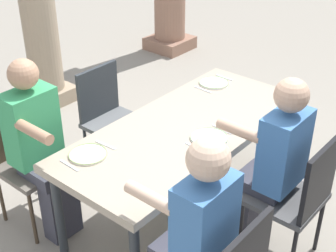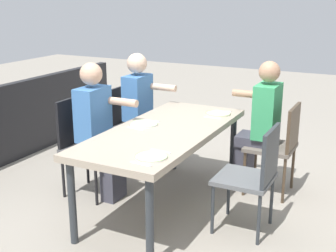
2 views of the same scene
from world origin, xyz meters
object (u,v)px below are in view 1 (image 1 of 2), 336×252
at_px(plate_1, 209,138).
at_px(plate_2, 214,83).
at_px(chair_mid_south, 298,194).
at_px(dining_table, 185,134).
at_px(diner_man_white, 194,232).
at_px(diner_guest_third, 272,162).
at_px(chair_mid_north, 110,114).
at_px(diner_woman_green, 40,146).
at_px(plate_0, 88,154).
at_px(chair_west_north, 26,156).

relative_size(plate_1, plate_2, 1.04).
bearing_deg(chair_mid_south, dining_table, 94.69).
distance_m(dining_table, diner_man_white, 0.99).
distance_m(chair_mid_south, plate_1, 0.66).
xyz_separation_m(diner_guest_third, plate_1, (-0.10, 0.42, 0.06)).
xyz_separation_m(chair_mid_north, diner_man_white, (-0.82, -1.49, 0.18)).
xyz_separation_m(diner_man_white, diner_guest_third, (0.82, 0.01, 0.00)).
xyz_separation_m(dining_table, plate_2, (0.69, 0.25, 0.07)).
distance_m(diner_woman_green, diner_man_white, 1.29).
bearing_deg(plate_0, diner_woman_green, 100.89).
relative_size(diner_man_white, plate_2, 5.29).
bearing_deg(diner_man_white, chair_mid_south, -13.19).
distance_m(chair_west_north, plate_1, 1.30).
bearing_deg(plate_0, diner_guest_third, -50.05).
bearing_deg(plate_2, diner_woman_green, 164.77).
relative_size(diner_woman_green, diner_guest_third, 1.00).
bearing_deg(plate_2, plate_0, -179.75).
bearing_deg(plate_0, dining_table, -19.67).
bearing_deg(plate_1, diner_guest_third, -77.30).
distance_m(dining_table, chair_mid_south, 0.86).
bearing_deg(chair_mid_south, diner_guest_third, 90.86).
bearing_deg(diner_guest_third, chair_mid_south, -89.14).
bearing_deg(plate_2, diner_man_white, -148.04).
bearing_deg(plate_1, chair_mid_south, -81.01).
bearing_deg(diner_man_white, plate_2, 31.96).
distance_m(diner_man_white, plate_0, 0.90).
bearing_deg(diner_guest_third, diner_man_white, -179.57).
bearing_deg(chair_west_north, dining_table, -48.19).
height_order(diner_woman_green, plate_1, diner_woman_green).
bearing_deg(chair_mid_north, dining_table, -94.70).
distance_m(diner_woman_green, plate_2, 1.49).
relative_size(chair_mid_south, diner_guest_third, 0.73).
distance_m(diner_woman_green, diner_guest_third, 1.52).
height_order(diner_man_white, plate_2, diner_man_white).
height_order(dining_table, plate_0, plate_0).
xyz_separation_m(dining_table, chair_mid_south, (0.07, -0.84, -0.14)).
relative_size(chair_west_north, diner_man_white, 0.69).
height_order(chair_mid_south, plate_0, chair_mid_south).
height_order(diner_woman_green, plate_0, diner_woman_green).
bearing_deg(diner_woman_green, plate_0, -79.11).
xyz_separation_m(diner_woman_green, diner_guest_third, (0.82, -1.28, 0.00)).
height_order(diner_guest_third, plate_1, diner_guest_third).
distance_m(diner_man_white, plate_1, 0.84).
relative_size(chair_west_north, chair_mid_north, 0.99).
bearing_deg(diner_man_white, dining_table, 40.84).
bearing_deg(plate_2, diner_guest_third, -124.84).
height_order(dining_table, plate_2, plate_2).
distance_m(diner_man_white, plate_2, 1.70).
distance_m(chair_west_north, plate_0, 0.64).
height_order(chair_west_north, chair_mid_south, chair_mid_south).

